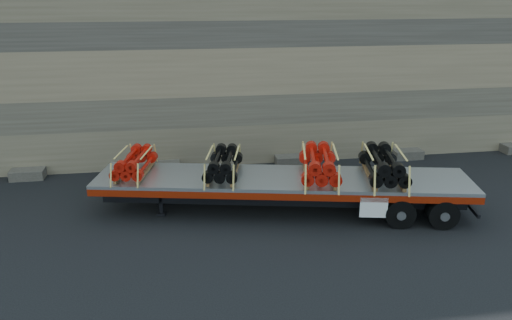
{
  "coord_description": "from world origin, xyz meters",
  "views": [
    {
      "loc": [
        -2.39,
        -13.81,
        6.66
      ],
      "look_at": [
        0.04,
        1.23,
        1.46
      ],
      "focal_mm": 35.0,
      "sensor_mm": 36.0,
      "label": 1
    }
  ],
  "objects_px": {
    "bundle_midfront": "(223,165)",
    "bundle_midrear": "(319,165)",
    "bundle_rear": "(383,166)",
    "bundle_front": "(135,164)",
    "trailer": "(282,194)"
  },
  "relations": [
    {
      "from": "bundle_midfront",
      "to": "bundle_midrear",
      "type": "height_order",
      "value": "bundle_midrear"
    },
    {
      "from": "trailer",
      "to": "bundle_front",
      "type": "distance_m",
      "value": 4.73
    },
    {
      "from": "bundle_front",
      "to": "bundle_midfront",
      "type": "relative_size",
      "value": 0.95
    },
    {
      "from": "bundle_midfront",
      "to": "trailer",
      "type": "bearing_deg",
      "value": 0.0
    },
    {
      "from": "bundle_midrear",
      "to": "bundle_rear",
      "type": "bearing_deg",
      "value": -0.0
    },
    {
      "from": "trailer",
      "to": "bundle_midrear",
      "type": "relative_size",
      "value": 5.01
    },
    {
      "from": "bundle_front",
      "to": "bundle_midrear",
      "type": "xyz_separation_m",
      "value": [
        5.63,
        -1.22,
        0.06
      ]
    },
    {
      "from": "bundle_front",
      "to": "bundle_midrear",
      "type": "height_order",
      "value": "bundle_midrear"
    },
    {
      "from": "bundle_midfront",
      "to": "bundle_rear",
      "type": "height_order",
      "value": "bundle_rear"
    },
    {
      "from": "bundle_front",
      "to": "bundle_rear",
      "type": "height_order",
      "value": "bundle_rear"
    },
    {
      "from": "trailer",
      "to": "bundle_midrear",
      "type": "bearing_deg",
      "value": -0.0
    },
    {
      "from": "bundle_midfront",
      "to": "bundle_rear",
      "type": "relative_size",
      "value": 0.88
    },
    {
      "from": "trailer",
      "to": "bundle_rear",
      "type": "xyz_separation_m",
      "value": [
        3.01,
        -0.65,
        1.0
      ]
    },
    {
      "from": "bundle_midrear",
      "to": "bundle_rear",
      "type": "height_order",
      "value": "bundle_rear"
    },
    {
      "from": "bundle_midrear",
      "to": "bundle_rear",
      "type": "xyz_separation_m",
      "value": [
        1.91,
        -0.41,
        0.01
      ]
    }
  ]
}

